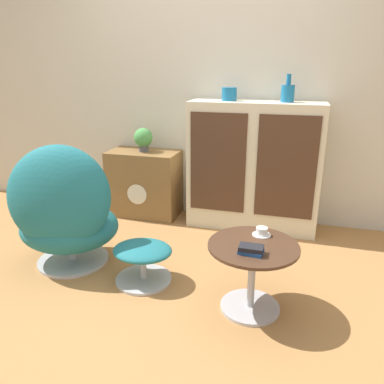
# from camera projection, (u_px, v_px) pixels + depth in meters

# --- Properties ---
(ground_plane) EXTENTS (12.00, 12.00, 0.00)m
(ground_plane) POSITION_uv_depth(u_px,v_px,m) (156.00, 294.00, 2.46)
(ground_plane) COLOR #A87542
(wall_back) EXTENTS (6.40, 0.06, 2.60)m
(wall_back) POSITION_uv_depth(u_px,v_px,m) (211.00, 80.00, 3.42)
(wall_back) COLOR beige
(wall_back) RESTS_ON ground_plane
(sideboard) EXTENTS (1.15, 0.39, 1.14)m
(sideboard) POSITION_uv_depth(u_px,v_px,m) (254.00, 166.00, 3.34)
(sideboard) COLOR beige
(sideboard) RESTS_ON ground_plane
(tv_console) EXTENTS (0.68, 0.39, 0.64)m
(tv_console) POSITION_uv_depth(u_px,v_px,m) (145.00, 183.00, 3.69)
(tv_console) COLOR brown
(tv_console) RESTS_ON ground_plane
(egg_chair) EXTENTS (0.86, 0.81, 0.95)m
(egg_chair) POSITION_uv_depth(u_px,v_px,m) (65.00, 213.00, 2.68)
(egg_chair) COLOR #B7B7BC
(egg_chair) RESTS_ON ground_plane
(ottoman) EXTENTS (0.41, 0.39, 0.28)m
(ottoman) POSITION_uv_depth(u_px,v_px,m) (143.00, 256.00, 2.56)
(ottoman) COLOR #B7B7BC
(ottoman) RESTS_ON ground_plane
(coffee_table) EXTENTS (0.54, 0.54, 0.44)m
(coffee_table) POSITION_uv_depth(u_px,v_px,m) (252.00, 268.00, 2.23)
(coffee_table) COLOR #B7B7BC
(coffee_table) RESTS_ON ground_plane
(vase_leftmost) EXTENTS (0.13, 0.13, 0.11)m
(vase_leftmost) POSITION_uv_depth(u_px,v_px,m) (229.00, 94.00, 3.20)
(vase_leftmost) COLOR #196699
(vase_leftmost) RESTS_ON sideboard
(vase_inner_left) EXTENTS (0.11, 0.11, 0.22)m
(vase_inner_left) POSITION_uv_depth(u_px,v_px,m) (288.00, 93.00, 3.07)
(vase_inner_left) COLOR #196699
(vase_inner_left) RESTS_ON sideboard
(potted_plant) EXTENTS (0.18, 0.18, 0.22)m
(potted_plant) POSITION_uv_depth(u_px,v_px,m) (143.00, 138.00, 3.55)
(potted_plant) COLOR #4C4C51
(potted_plant) RESTS_ON tv_console
(teacup) EXTENTS (0.11, 0.11, 0.05)m
(teacup) POSITION_uv_depth(u_px,v_px,m) (262.00, 232.00, 2.30)
(teacup) COLOR white
(teacup) RESTS_ON coffee_table
(book_stack) EXTENTS (0.14, 0.10, 0.05)m
(book_stack) POSITION_uv_depth(u_px,v_px,m) (251.00, 250.00, 2.07)
(book_stack) COLOR #1E478C
(book_stack) RESTS_ON coffee_table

